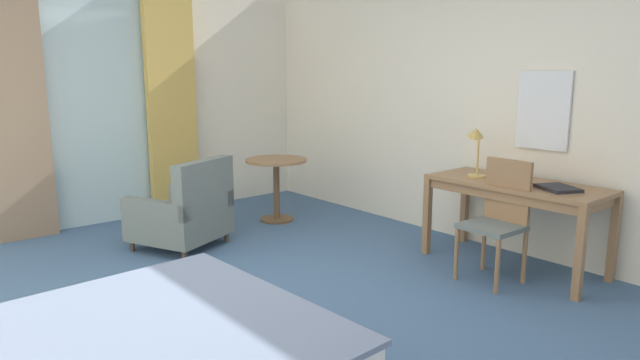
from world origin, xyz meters
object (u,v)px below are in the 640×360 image
closed_book (558,188)px  round_cafe_table (276,175)px  desk_lamp (476,143)px  armchair_by_window (185,213)px  writing_desk (516,192)px  desk_chair (499,214)px

closed_book → round_cafe_table: bearing=129.2°
closed_book → round_cafe_table: 3.00m
desk_lamp → armchair_by_window: bearing=135.9°
round_cafe_table → armchair_by_window: bearing=-169.4°
closed_book → writing_desk: bearing=110.6°
closed_book → armchair_by_window: (-1.87, 2.69, -0.43)m
desk_lamp → closed_book: desk_lamp is taller
writing_desk → desk_lamp: 0.57m
desk_chair → writing_desk: bearing=11.4°
writing_desk → desk_chair: 0.39m
writing_desk → desk_chair: desk_chair is taller
writing_desk → desk_lamp: bearing=87.1°
desk_chair → closed_book: bearing=-43.5°
armchair_by_window → writing_desk: bearing=-50.3°
desk_lamp → armchair_by_window: (-1.94, 1.88, -0.70)m
desk_chair → armchair_by_window: (-1.55, 2.38, -0.21)m
writing_desk → armchair_by_window: (-1.92, 2.31, -0.33)m
writing_desk → desk_chair: (-0.37, -0.07, -0.12)m
closed_book → armchair_by_window: 3.30m
desk_lamp → closed_book: 0.86m
closed_book → armchair_by_window: bearing=151.9°
desk_chair → armchair_by_window: bearing=123.1°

